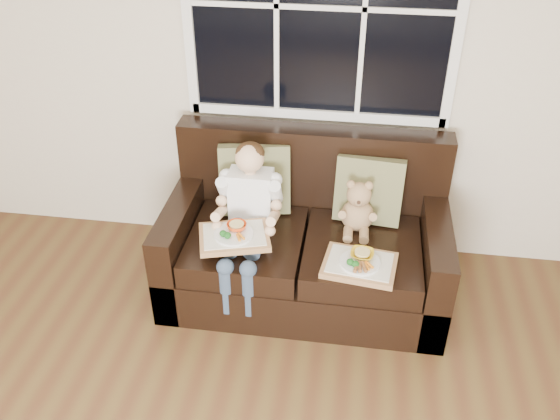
% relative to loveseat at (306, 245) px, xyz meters
% --- Properties ---
extents(room_walls, '(4.52, 5.02, 2.71)m').
position_rel_loveseat_xyz_m(room_walls, '(-0.25, -2.02, 1.28)').
color(room_walls, beige).
rests_on(room_walls, ground).
extents(window_back, '(1.62, 0.04, 1.37)m').
position_rel_loveseat_xyz_m(window_back, '(0.00, 0.46, 1.34)').
color(window_back, black).
rests_on(window_back, room_walls).
extents(loveseat, '(1.70, 0.92, 0.96)m').
position_rel_loveseat_xyz_m(loveseat, '(0.00, 0.00, 0.00)').
color(loveseat, black).
rests_on(loveseat, ground).
extents(pillow_left, '(0.47, 0.28, 0.45)m').
position_rel_loveseat_xyz_m(pillow_left, '(-0.35, 0.15, 0.36)').
color(pillow_left, olive).
rests_on(pillow_left, loveseat).
extents(pillow_right, '(0.42, 0.22, 0.42)m').
position_rel_loveseat_xyz_m(pillow_right, '(0.36, 0.15, 0.34)').
color(pillow_right, olive).
rests_on(pillow_right, loveseat).
extents(child, '(0.38, 0.59, 0.85)m').
position_rel_loveseat_xyz_m(child, '(-0.34, -0.12, 0.33)').
color(child, white).
rests_on(child, loveseat).
extents(teddy_bear, '(0.20, 0.26, 0.35)m').
position_rel_loveseat_xyz_m(teddy_bear, '(0.30, 0.03, 0.28)').
color(teddy_bear, '#A48257').
rests_on(teddy_bear, loveseat).
extents(tray_left, '(0.46, 0.40, 0.09)m').
position_rel_loveseat_xyz_m(tray_left, '(-0.38, -0.32, 0.26)').
color(tray_left, '#AB794D').
rests_on(tray_left, child).
extents(tray_right, '(0.43, 0.35, 0.09)m').
position_rel_loveseat_xyz_m(tray_right, '(0.34, -0.35, 0.17)').
color(tray_right, '#AB794D').
rests_on(tray_right, loveseat).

